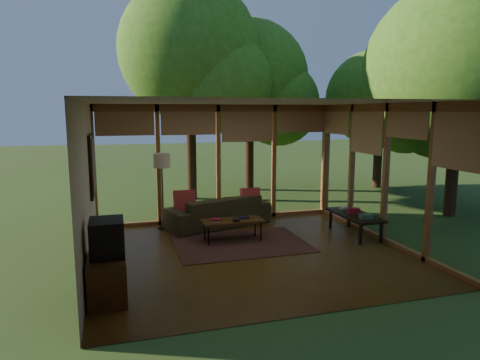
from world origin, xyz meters
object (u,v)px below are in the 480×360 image
object	(u,v)px
floor_lamp	(162,165)
side_console	(355,216)
sofa	(218,211)
coffee_table	(233,222)
television	(107,238)
media_cabinet	(107,276)

from	to	relation	value
floor_lamp	side_console	xyz separation A→B (m)	(3.74, -1.65, -1.00)
side_console	floor_lamp	bearing A→B (deg)	156.26
sofa	coffee_table	world-z (taller)	sofa
television	floor_lamp	world-z (taller)	floor_lamp
coffee_table	side_console	xyz separation A→B (m)	(2.52, -0.34, 0.02)
sofa	side_console	world-z (taller)	sofa
sofa	side_console	xyz separation A→B (m)	(2.54, -1.53, 0.07)
television	side_console	distance (m)	5.15
sofa	media_cabinet	distance (m)	3.96
media_cabinet	floor_lamp	distance (m)	3.68
sofa	media_cabinet	size ratio (longest dim) A/B	2.32
sofa	coffee_table	xyz separation A→B (m)	(0.02, -1.19, 0.05)
media_cabinet	coffee_table	size ratio (longest dim) A/B	0.83
sofa	coffee_table	distance (m)	1.19
media_cabinet	television	size ratio (longest dim) A/B	1.82
sofa	side_console	distance (m)	2.97
media_cabinet	coffee_table	distance (m)	3.10
sofa	floor_lamp	bearing A→B (deg)	-22.42
floor_lamp	coffee_table	xyz separation A→B (m)	(1.22, -1.30, -1.01)
television	side_console	world-z (taller)	television
coffee_table	side_console	world-z (taller)	side_console
television	coffee_table	xyz separation A→B (m)	(2.33, 2.02, -0.46)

